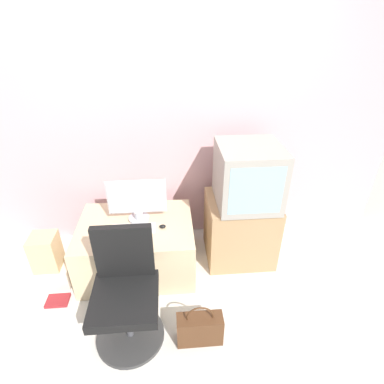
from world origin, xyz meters
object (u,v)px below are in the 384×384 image
object	(u,v)px
crt_tv	(248,175)
book	(58,301)
main_monitor	(137,200)
mouse	(163,226)
office_chair	(126,296)
cardboard_box_lower	(53,274)
keyboard	(134,229)
handbag	(200,328)

from	to	relation	value
crt_tv	book	bearing A→B (deg)	-165.06
main_monitor	mouse	world-z (taller)	main_monitor
crt_tv	office_chair	xyz separation A→B (m)	(-0.99, -0.74, -0.51)
crt_tv	main_monitor	bearing A→B (deg)	179.60
main_monitor	book	world-z (taller)	main_monitor
crt_tv	office_chair	bearing A→B (deg)	-143.16
main_monitor	office_chair	world-z (taller)	main_monitor
mouse	crt_tv	xyz separation A→B (m)	(0.73, 0.14, 0.38)
cardboard_box_lower	main_monitor	bearing A→B (deg)	16.32
mouse	keyboard	bearing A→B (deg)	-179.41
main_monitor	office_chair	bearing A→B (deg)	-93.72
office_chair	book	world-z (taller)	office_chair
mouse	book	distance (m)	1.05
cardboard_box_lower	book	distance (m)	0.25
book	office_chair	bearing A→B (deg)	-26.19
keyboard	office_chair	world-z (taller)	office_chair
crt_tv	book	world-z (taller)	crt_tv
handbag	book	size ratio (longest dim) A/B	1.94
keyboard	cardboard_box_lower	distance (m)	0.83
mouse	handbag	xyz separation A→B (m)	(0.24, -0.72, -0.37)
office_chair	cardboard_box_lower	xyz separation A→B (m)	(-0.71, 0.52, -0.27)
keyboard	crt_tv	xyz separation A→B (m)	(0.98, 0.14, 0.39)
crt_tv	office_chair	world-z (taller)	crt_tv
handbag	mouse	bearing A→B (deg)	108.88
keyboard	cardboard_box_lower	world-z (taller)	keyboard
crt_tv	handbag	xyz separation A→B (m)	(-0.49, -0.86, -0.75)
mouse	book	xyz separation A→B (m)	(-0.88, -0.29, -0.49)
keyboard	handbag	size ratio (longest dim) A/B	1.05
main_monitor	crt_tv	distance (m)	0.96
crt_tv	cardboard_box_lower	world-z (taller)	crt_tv
keyboard	book	bearing A→B (deg)	-155.76
keyboard	mouse	distance (m)	0.24
keyboard	handbag	bearing A→B (deg)	-55.61
keyboard	cardboard_box_lower	xyz separation A→B (m)	(-0.72, -0.07, -0.39)
main_monitor	office_chair	xyz separation A→B (m)	(-0.05, -0.75, -0.31)
main_monitor	cardboard_box_lower	size ratio (longest dim) A/B	1.59
main_monitor	crt_tv	world-z (taller)	crt_tv
cardboard_box_lower	office_chair	bearing A→B (deg)	-36.39
keyboard	main_monitor	bearing A→B (deg)	76.39
handbag	cardboard_box_lower	bearing A→B (deg)	152.17
office_chair	book	bearing A→B (deg)	153.81
keyboard	crt_tv	world-z (taller)	crt_tv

